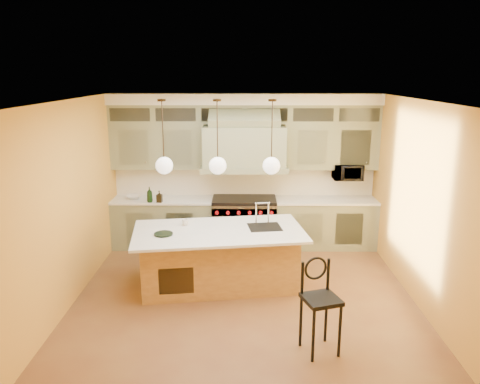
{
  "coord_description": "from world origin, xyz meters",
  "views": [
    {
      "loc": [
        -0.02,
        -6.4,
        3.26
      ],
      "look_at": [
        -0.07,
        0.7,
        1.45
      ],
      "focal_mm": 35.0,
      "sensor_mm": 36.0,
      "label": 1
    }
  ],
  "objects_px": {
    "kitchen_island": "(219,256)",
    "counter_stool": "(320,300)",
    "microwave": "(348,172)",
    "range": "(244,222)"
  },
  "relations": [
    {
      "from": "kitchen_island",
      "to": "counter_stool",
      "type": "distance_m",
      "value": 2.22
    },
    {
      "from": "counter_stool",
      "to": "microwave",
      "type": "bearing_deg",
      "value": 55.66
    },
    {
      "from": "range",
      "to": "microwave",
      "type": "bearing_deg",
      "value": 3.12
    },
    {
      "from": "kitchen_island",
      "to": "microwave",
      "type": "distance_m",
      "value": 3.11
    },
    {
      "from": "microwave",
      "to": "counter_stool",
      "type": "bearing_deg",
      "value": -106.37
    },
    {
      "from": "kitchen_island",
      "to": "counter_stool",
      "type": "bearing_deg",
      "value": -62.75
    },
    {
      "from": "range",
      "to": "kitchen_island",
      "type": "height_order",
      "value": "kitchen_island"
    },
    {
      "from": "kitchen_island",
      "to": "microwave",
      "type": "height_order",
      "value": "microwave"
    },
    {
      "from": "range",
      "to": "counter_stool",
      "type": "relative_size",
      "value": 1.04
    },
    {
      "from": "range",
      "to": "counter_stool",
      "type": "height_order",
      "value": "counter_stool"
    }
  ]
}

